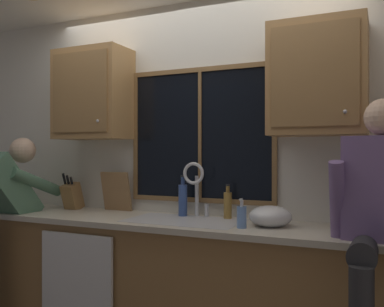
{
  "coord_description": "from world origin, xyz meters",
  "views": [
    {
      "loc": [
        1.31,
        -2.94,
        1.39
      ],
      "look_at": [
        0.11,
        -0.3,
        1.38
      ],
      "focal_mm": 39.53,
      "sensor_mm": 36.0,
      "label": 1
    }
  ],
  "objects_px": {
    "knife_block": "(72,196)",
    "bottle_tall_clear": "(228,204)",
    "soap_dispenser": "(242,217)",
    "person_sitting_on_counter": "(383,209)",
    "cutting_board": "(116,191)",
    "bottle_green_glass": "(183,199)",
    "mixing_bowl": "(270,216)"
  },
  "relations": [
    {
      "from": "knife_block",
      "to": "bottle_tall_clear",
      "type": "height_order",
      "value": "knife_block"
    },
    {
      "from": "knife_block",
      "to": "bottle_tall_clear",
      "type": "bearing_deg",
      "value": 2.72
    },
    {
      "from": "soap_dispenser",
      "to": "person_sitting_on_counter",
      "type": "bearing_deg",
      "value": -10.83
    },
    {
      "from": "person_sitting_on_counter",
      "to": "bottle_tall_clear",
      "type": "distance_m",
      "value": 1.12
    },
    {
      "from": "person_sitting_on_counter",
      "to": "cutting_board",
      "type": "distance_m",
      "value": 2.03
    },
    {
      "from": "knife_block",
      "to": "bottle_tall_clear",
      "type": "relative_size",
      "value": 1.31
    },
    {
      "from": "soap_dispenser",
      "to": "cutting_board",
      "type": "bearing_deg",
      "value": 164.08
    },
    {
      "from": "soap_dispenser",
      "to": "bottle_green_glass",
      "type": "relative_size",
      "value": 0.62
    },
    {
      "from": "bottle_green_glass",
      "to": "knife_block",
      "type": "bearing_deg",
      "value": -177.79
    },
    {
      "from": "soap_dispenser",
      "to": "knife_block",
      "type": "bearing_deg",
      "value": 170.71
    },
    {
      "from": "person_sitting_on_counter",
      "to": "soap_dispenser",
      "type": "bearing_deg",
      "value": 169.17
    },
    {
      "from": "soap_dispenser",
      "to": "bottle_green_glass",
      "type": "xyz_separation_m",
      "value": [
        -0.55,
        0.29,
        0.05
      ]
    },
    {
      "from": "soap_dispenser",
      "to": "bottle_green_glass",
      "type": "distance_m",
      "value": 0.62
    },
    {
      "from": "knife_block",
      "to": "mixing_bowl",
      "type": "bearing_deg",
      "value": -3.65
    },
    {
      "from": "person_sitting_on_counter",
      "to": "soap_dispenser",
      "type": "distance_m",
      "value": 0.83
    },
    {
      "from": "person_sitting_on_counter",
      "to": "bottle_green_glass",
      "type": "xyz_separation_m",
      "value": [
        -1.35,
        0.45,
        -0.06
      ]
    },
    {
      "from": "bottle_green_glass",
      "to": "bottle_tall_clear",
      "type": "relative_size",
      "value": 1.23
    },
    {
      "from": "soap_dispenser",
      "to": "mixing_bowl",
      "type": "bearing_deg",
      "value": 44.88
    },
    {
      "from": "mixing_bowl",
      "to": "bottle_green_glass",
      "type": "distance_m",
      "value": 0.71
    },
    {
      "from": "cutting_board",
      "to": "soap_dispenser",
      "type": "xyz_separation_m",
      "value": [
        1.17,
        -0.33,
        -0.09
      ]
    },
    {
      "from": "knife_block",
      "to": "cutting_board",
      "type": "bearing_deg",
      "value": 11.7
    },
    {
      "from": "person_sitting_on_counter",
      "to": "mixing_bowl",
      "type": "bearing_deg",
      "value": 155.62
    },
    {
      "from": "knife_block",
      "to": "mixing_bowl",
      "type": "xyz_separation_m",
      "value": [
        1.7,
        -0.11,
        -0.05
      ]
    },
    {
      "from": "knife_block",
      "to": "cutting_board",
      "type": "distance_m",
      "value": 0.39
    },
    {
      "from": "bottle_green_glass",
      "to": "person_sitting_on_counter",
      "type": "bearing_deg",
      "value": -18.24
    },
    {
      "from": "knife_block",
      "to": "cutting_board",
      "type": "relative_size",
      "value": 1.01
    },
    {
      "from": "knife_block",
      "to": "person_sitting_on_counter",
      "type": "bearing_deg",
      "value": -9.82
    },
    {
      "from": "cutting_board",
      "to": "bottle_green_glass",
      "type": "height_order",
      "value": "cutting_board"
    },
    {
      "from": "person_sitting_on_counter",
      "to": "bottle_tall_clear",
      "type": "height_order",
      "value": "person_sitting_on_counter"
    },
    {
      "from": "knife_block",
      "to": "soap_dispenser",
      "type": "bearing_deg",
      "value": -9.29
    },
    {
      "from": "cutting_board",
      "to": "mixing_bowl",
      "type": "distance_m",
      "value": 1.33
    },
    {
      "from": "cutting_board",
      "to": "bottle_tall_clear",
      "type": "xyz_separation_m",
      "value": [
        0.96,
        -0.02,
        -0.06
      ]
    }
  ]
}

